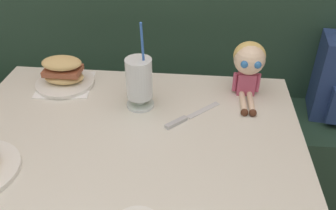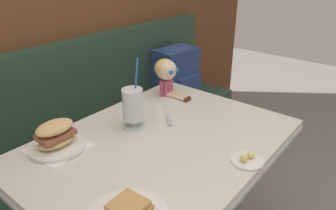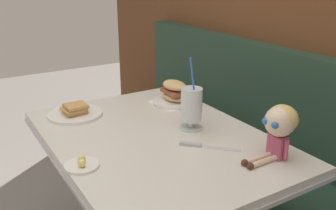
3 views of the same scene
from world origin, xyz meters
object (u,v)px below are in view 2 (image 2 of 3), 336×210
at_px(sandwich_plate, 56,138).
at_px(milkshake_glass, 133,106).
at_px(backpack, 176,72).
at_px(butter_saucer, 247,160).
at_px(seated_doll, 166,72).
at_px(butter_knife, 169,118).

bearing_deg(sandwich_plate, milkshake_glass, -19.86).
bearing_deg(backpack, butter_saucer, -130.35).
bearing_deg(seated_doll, milkshake_glass, -162.29).
bearing_deg(milkshake_glass, butter_knife, -24.24).
xyz_separation_m(butter_saucer, seated_doll, (0.30, 0.63, 0.12)).
distance_m(butter_knife, seated_doll, 0.31).
bearing_deg(seated_doll, sandwich_plate, -179.44).
bearing_deg(butter_saucer, backpack, 49.65).
xyz_separation_m(butter_saucer, butter_knife, (0.08, 0.44, -0.00)).
distance_m(milkshake_glass, sandwich_plate, 0.33).
bearing_deg(butter_saucer, milkshake_glass, 98.33).
bearing_deg(butter_saucer, sandwich_plate, 121.81).
relative_size(milkshake_glass, butter_saucer, 2.63).
relative_size(milkshake_glass, sandwich_plate, 1.43).
distance_m(butter_saucer, butter_knife, 0.44).
relative_size(butter_knife, backpack, 0.45).
xyz_separation_m(sandwich_plate, seated_doll, (0.68, 0.01, 0.08)).
distance_m(milkshake_glass, butter_saucer, 0.52).
xyz_separation_m(sandwich_plate, backpack, (1.19, 0.33, -0.13)).
bearing_deg(backpack, sandwich_plate, -164.53).
bearing_deg(backpack, seated_doll, -147.63).
distance_m(sandwich_plate, butter_knife, 0.50).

